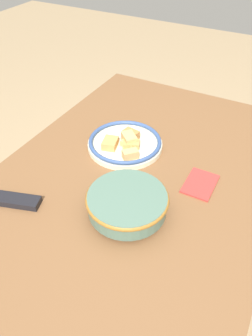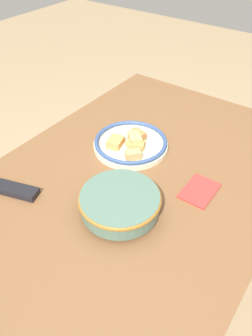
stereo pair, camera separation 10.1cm
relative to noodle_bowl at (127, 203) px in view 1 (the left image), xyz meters
The scene contains 6 objects.
ground_plane 0.83m from the noodle_bowl, 23.00° to the left, with size 8.00×8.00×0.00m, color #9E8460.
dining_table 0.19m from the noodle_bowl, 23.00° to the left, with size 1.31×0.84×0.78m.
noodle_bowl is the anchor object (origin of this frame).
food_plate 0.30m from the noodle_bowl, 29.51° to the left, with size 0.26×0.26×0.05m.
tv_remote 0.34m from the noodle_bowl, 111.65° to the left, with size 0.10×0.18×0.02m.
folded_napkin 0.25m from the noodle_bowl, 34.97° to the right, with size 0.12×0.09×0.01m.
Camera 1 is at (-0.66, -0.34, 1.47)m, focal length 35.00 mm.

